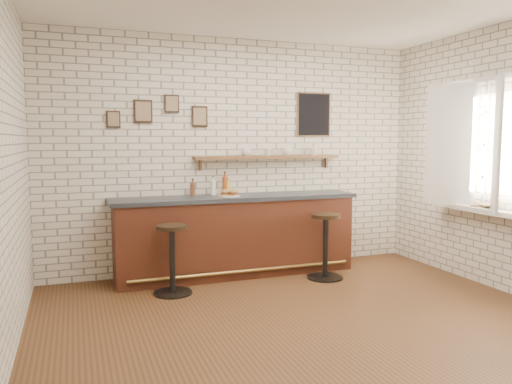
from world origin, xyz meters
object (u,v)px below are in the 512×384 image
at_px(bar_stool_right, 325,244).
at_px(book_upper, 480,205).
at_px(condiment_bottle_yellow, 228,188).
at_px(shelf_cup_b, 268,152).
at_px(book_lower, 480,206).
at_px(bitters_bottle_amber, 225,185).
at_px(bar_stool_left, 172,257).
at_px(shelf_cup_d, 314,151).
at_px(sandwich_plate, 229,196).
at_px(shelf_cup_c, 287,152).
at_px(bitters_bottle_white, 213,187).
at_px(ciabatta_sandwich, 230,193).
at_px(bar_counter, 236,235).
at_px(shelf_cup_a, 246,152).
at_px(bitters_bottle_brown, 193,189).

distance_m(bar_stool_right, book_upper, 1.84).
height_order(condiment_bottle_yellow, shelf_cup_b, shelf_cup_b).
bearing_deg(book_lower, bar_stool_right, 127.26).
xyz_separation_m(condiment_bottle_yellow, book_upper, (2.55, -1.62, -0.13)).
height_order(bitters_bottle_amber, bar_stool_left, bitters_bottle_amber).
distance_m(bar_stool_left, shelf_cup_d, 2.49).
height_order(sandwich_plate, shelf_cup_c, shelf_cup_c).
distance_m(bitters_bottle_white, book_upper, 3.19).
bearing_deg(shelf_cup_c, bar_stool_left, 147.85).
bearing_deg(condiment_bottle_yellow, ciabatta_sandwich, -100.52).
xyz_separation_m(bar_counter, bitters_bottle_amber, (-0.09, 0.17, 0.62)).
relative_size(shelf_cup_c, book_lower, 0.55).
bearing_deg(shelf_cup_c, bitters_bottle_white, 126.45).
xyz_separation_m(ciabatta_sandwich, bitters_bottle_white, (-0.15, 0.22, 0.05)).
bearing_deg(bar_stool_left, condiment_bottle_yellow, 39.09).
bearing_deg(shelf_cup_a, bitters_bottle_white, 176.29).
relative_size(shelf_cup_d, book_lower, 0.47).
xyz_separation_m(bitters_bottle_brown, bar_stool_right, (1.49, -0.72, -0.67)).
distance_m(ciabatta_sandwich, bitters_bottle_brown, 0.47).
height_order(bar_counter, bitters_bottle_brown, bitters_bottle_brown).
height_order(shelf_cup_c, book_upper, shelf_cup_c).
distance_m(ciabatta_sandwich, condiment_bottle_yellow, 0.22).
bearing_deg(sandwich_plate, ciabatta_sandwich, 0.00).
bearing_deg(book_lower, shelf_cup_d, 106.42).
bearing_deg(ciabatta_sandwich, shelf_cup_c, 15.59).
height_order(book_lower, book_upper, book_upper).
height_order(bar_counter, condiment_bottle_yellow, condiment_bottle_yellow).
distance_m(condiment_bottle_yellow, bar_stool_left, 1.29).
bearing_deg(bitters_bottle_amber, condiment_bottle_yellow, 0.00).
height_order(bitters_bottle_brown, book_lower, bitters_bottle_brown).
bearing_deg(book_lower, bitters_bottle_amber, 125.89).
distance_m(bitters_bottle_amber, bar_stool_left, 1.29).
height_order(sandwich_plate, condiment_bottle_yellow, condiment_bottle_yellow).
relative_size(bar_stool_left, book_lower, 3.30).
height_order(bar_stool_left, book_lower, book_lower).
bearing_deg(bar_stool_right, book_upper, -30.79).
relative_size(bitters_bottle_amber, book_upper, 1.30).
relative_size(ciabatta_sandwich, condiment_bottle_yellow, 1.13).
bearing_deg(shelf_cup_a, bar_stool_right, -51.98).
relative_size(bar_counter, book_lower, 13.20).
bearing_deg(bar_stool_right, sandwich_plate, 155.02).
bearing_deg(bar_stool_left, book_lower, -15.22).
height_order(sandwich_plate, bitters_bottle_white, bitters_bottle_white).
distance_m(book_lower, book_upper, 0.02).
height_order(shelf_cup_b, shelf_cup_c, shelf_cup_c).
height_order(shelf_cup_d, book_upper, shelf_cup_d).
distance_m(bitters_bottle_white, bar_stool_left, 1.18).
xyz_separation_m(bar_stool_right, shelf_cup_b, (-0.47, 0.75, 1.12)).
height_order(sandwich_plate, shelf_cup_a, shelf_cup_a).
bearing_deg(shelf_cup_d, book_lower, -79.28).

